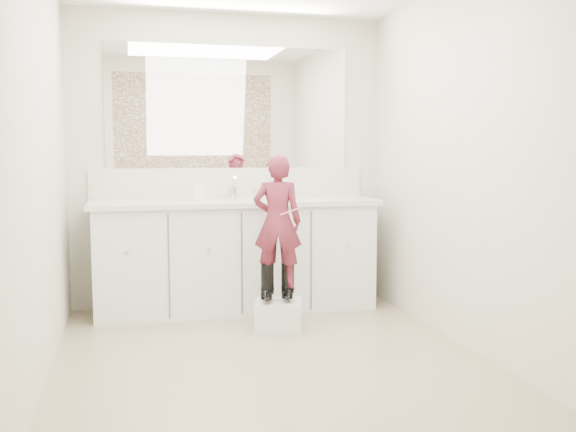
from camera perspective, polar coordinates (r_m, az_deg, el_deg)
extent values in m
plane|color=#887959|center=(4.12, -1.77, -12.34)|extent=(3.00, 3.00, 0.00)
plane|color=beige|center=(5.39, -5.19, 4.92)|extent=(2.60, 0.00, 2.60)
plane|color=beige|center=(2.47, 5.51, 3.79)|extent=(2.60, 0.00, 2.60)
plane|color=beige|center=(3.86, -21.11, 4.17)|extent=(0.00, 3.00, 3.00)
plane|color=beige|center=(4.38, 15.10, 4.52)|extent=(0.00, 3.00, 3.00)
cube|color=silver|center=(5.19, -4.64, -3.71)|extent=(2.20, 0.55, 0.85)
cube|color=beige|center=(5.12, -4.66, 1.18)|extent=(2.28, 0.58, 0.04)
cube|color=beige|center=(5.38, -5.15, 2.95)|extent=(2.28, 0.03, 0.25)
cube|color=white|center=(5.39, -5.21, 9.60)|extent=(2.00, 0.02, 1.00)
cube|color=#472819|center=(2.51, 5.54, 14.13)|extent=(2.00, 0.01, 1.20)
cylinder|color=silver|center=(5.28, -4.96, 2.08)|extent=(0.08, 0.08, 0.10)
imported|color=beige|center=(5.15, -2.75, 2.02)|extent=(0.15, 0.15, 0.10)
imported|color=white|center=(5.06, -7.87, 2.40)|extent=(0.10, 0.11, 0.19)
cube|color=silver|center=(4.67, -0.87, -8.81)|extent=(0.39, 0.35, 0.21)
imported|color=#A33248|center=(4.56, -0.94, -0.49)|extent=(0.39, 0.31, 0.95)
cylinder|color=pink|center=(4.49, 0.15, 0.40)|extent=(0.13, 0.05, 0.06)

